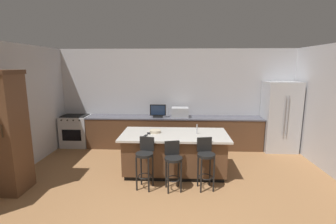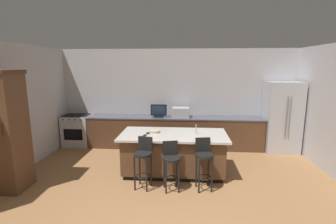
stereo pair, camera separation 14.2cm
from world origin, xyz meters
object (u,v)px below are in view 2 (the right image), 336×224
(refrigerator, at_px, (282,117))
(cell_phone, at_px, (148,133))
(microwave, at_px, (181,112))
(tv_monitor, at_px, (159,111))
(kitchen_island, at_px, (174,153))
(cabinet_tower, at_px, (6,130))
(range_oven, at_px, (78,130))
(bar_stool_right, at_px, (204,159))
(tv_remote, at_px, (144,136))
(bar_stool_center, at_px, (171,162))
(bar_stool_left, at_px, (143,158))
(fruit_bowl, at_px, (154,131))

(refrigerator, xyz_separation_m, cell_phone, (-3.47, -1.68, -0.06))
(microwave, distance_m, tv_monitor, 0.63)
(kitchen_island, bearing_deg, microwave, 86.09)
(refrigerator, distance_m, cabinet_tower, 6.56)
(range_oven, height_order, bar_stool_right, bar_stool_right)
(tv_monitor, relative_size, tv_remote, 2.67)
(bar_stool_center, bearing_deg, cell_phone, 114.15)
(cabinet_tower, height_order, bar_stool_right, cabinet_tower)
(bar_stool_left, distance_m, fruit_bowl, 0.86)
(fruit_bowl, bearing_deg, bar_stool_center, -62.73)
(cell_phone, bearing_deg, cabinet_tower, -168.06)
(range_oven, height_order, tv_remote, range_oven)
(refrigerator, height_order, fruit_bowl, refrigerator)
(kitchen_island, xyz_separation_m, range_oven, (-2.97, 1.73, 0.00))
(bar_stool_right, height_order, fruit_bowl, bar_stool_right)
(range_oven, bearing_deg, bar_stool_center, -40.05)
(bar_stool_left, height_order, tv_remote, bar_stool_left)
(microwave, height_order, bar_stool_center, microwave)
(bar_stool_center, bearing_deg, bar_stool_right, -6.64)
(cell_phone, bearing_deg, bar_stool_right, -38.40)
(kitchen_island, height_order, microwave, microwave)
(bar_stool_left, xyz_separation_m, cell_phone, (-0.02, 0.71, 0.30))
(bar_stool_center, xyz_separation_m, tv_remote, (-0.61, 0.53, 0.35))
(tv_monitor, distance_m, tv_remote, 1.92)
(fruit_bowl, bearing_deg, kitchen_island, -8.32)
(tv_monitor, xyz_separation_m, cell_phone, (-0.05, -1.69, -0.17))
(range_oven, height_order, fruit_bowl, fruit_bowl)
(kitchen_island, height_order, refrigerator, refrigerator)
(bar_stool_left, bearing_deg, kitchen_island, 65.03)
(bar_stool_center, relative_size, tv_remote, 5.53)
(range_oven, distance_m, bar_stool_center, 3.87)
(bar_stool_left, relative_size, cell_phone, 6.69)
(tv_monitor, bearing_deg, microwave, 4.69)
(cabinet_tower, xyz_separation_m, cell_phone, (2.54, 0.94, -0.28))
(kitchen_island, relative_size, tv_monitor, 5.11)
(microwave, bearing_deg, fruit_bowl, -108.26)
(refrigerator, distance_m, fruit_bowl, 3.70)
(kitchen_island, distance_m, refrigerator, 3.39)
(cabinet_tower, height_order, cell_phone, cabinet_tower)
(refrigerator, bearing_deg, cabinet_tower, -156.45)
(fruit_bowl, bearing_deg, tv_remote, -121.47)
(bar_stool_center, distance_m, bar_stool_right, 0.63)
(kitchen_island, xyz_separation_m, cabinet_tower, (-3.11, -0.96, 0.73))
(tv_monitor, bearing_deg, range_oven, 178.82)
(kitchen_island, height_order, cell_phone, cell_phone)
(bar_stool_right, xyz_separation_m, tv_remote, (-1.23, 0.46, 0.31))
(kitchen_island, relative_size, cabinet_tower, 1.01)
(bar_stool_left, distance_m, bar_stool_center, 0.55)
(microwave, xyz_separation_m, tv_monitor, (-0.63, -0.05, 0.03))
(range_oven, xyz_separation_m, bar_stool_left, (2.42, -2.45, 0.14))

